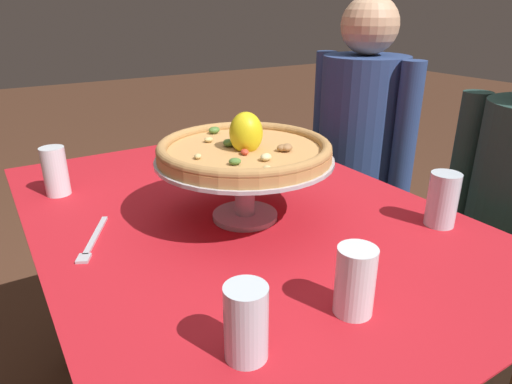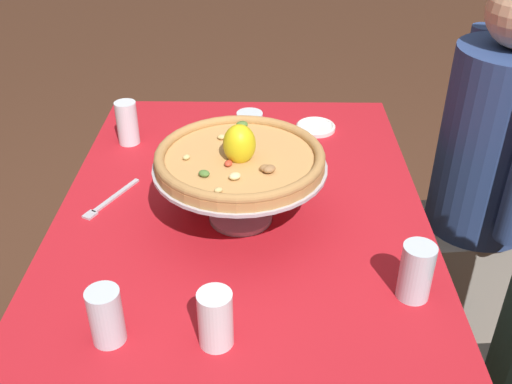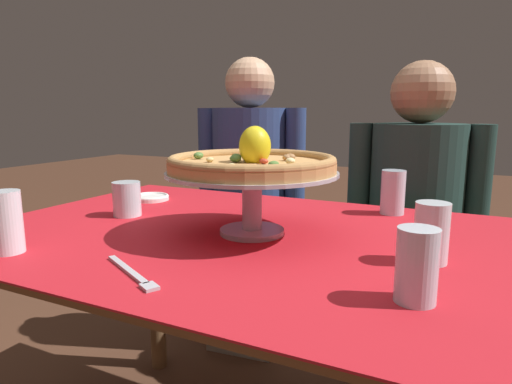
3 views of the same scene
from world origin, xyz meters
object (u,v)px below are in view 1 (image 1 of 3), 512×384
pizza (244,149)px  dinner_fork (93,241)px  water_glass_side_left (182,156)px  water_glass_front_right (246,327)px  diner_left (357,173)px  water_glass_front_left (56,174)px  water_glass_side_right (355,284)px  water_glass_back_right (442,203)px  pizza_stand (244,173)px  side_plate (227,149)px

pizza → dinner_fork: 0.38m
water_glass_side_left → water_glass_front_right: water_glass_front_right is taller
dinner_fork → diner_left: 1.11m
water_glass_front_left → water_glass_front_right: bearing=8.5°
water_glass_front_right → water_glass_side_right: bearing=88.6°
water_glass_back_right → water_glass_front_left: bearing=-132.7°
pizza_stand → water_glass_side_left: bearing=178.1°
water_glass_front_left → water_glass_side_left: (-0.01, 0.36, -0.01)m
pizza_stand → water_glass_side_left: 0.40m
pizza_stand → water_glass_side_right: pizza_stand is taller
water_glass_side_right → water_glass_front_right: water_glass_side_right is taller
water_glass_front_left → water_glass_side_left: 0.36m
water_glass_back_right → water_glass_front_right: size_ratio=1.07×
water_glass_front_right → side_plate: water_glass_front_right is taller
water_glass_side_left → dinner_fork: bearing=-46.8°
water_glass_back_right → side_plate: water_glass_back_right is taller
water_glass_back_right → water_glass_side_right: bearing=-71.2°
water_glass_front_left → water_glass_side_left: water_glass_front_left is taller
water_glass_front_left → diner_left: size_ratio=0.11×
water_glass_back_right → water_glass_front_right: (0.13, -0.59, -0.00)m
water_glass_side_right → diner_left: (-0.76, 0.75, -0.19)m
pizza → dinner_fork: size_ratio=2.07×
pizza_stand → side_plate: 0.53m
water_glass_front_right → side_plate: bearing=153.0°
water_glass_side_right → side_plate: 0.91m
pizza_stand → water_glass_front_right: bearing=-30.3°
water_glass_side_left → diner_left: (0.02, 0.71, -0.18)m
water_glass_side_right → water_glass_side_left: (-0.79, 0.04, -0.01)m
pizza → water_glass_back_right: pizza is taller
pizza → dinner_fork: pizza is taller
water_glass_side_right → side_plate: bearing=164.4°
pizza_stand → water_glass_side_left: pizza_stand is taller
dinner_fork → side_plate: bearing=126.9°
dinner_fork → diner_left: size_ratio=0.15×
pizza → water_glass_side_right: 0.41m
water_glass_back_right → diner_left: 0.76m
pizza_stand → water_glass_side_right: (0.40, -0.03, -0.06)m
water_glass_front_left → water_glass_front_right: (0.78, 0.12, -0.01)m
water_glass_side_left → side_plate: 0.22m
pizza_stand → diner_left: size_ratio=0.33×
pizza_stand → diner_left: (-0.37, 0.72, -0.26)m
pizza_stand → water_glass_side_right: size_ratio=3.42×
pizza_stand → water_glass_front_left: 0.52m
water_glass_back_right → side_plate: size_ratio=1.03×
side_plate → diner_left: diner_left is taller
water_glass_side_right → diner_left: diner_left is taller
water_glass_side_left → water_glass_front_right: (0.78, -0.24, 0.01)m
pizza_stand → water_glass_side_left: size_ratio=4.22×
water_glass_side_left → dinner_fork: 0.48m
pizza → dinner_fork: (-0.07, -0.33, -0.17)m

